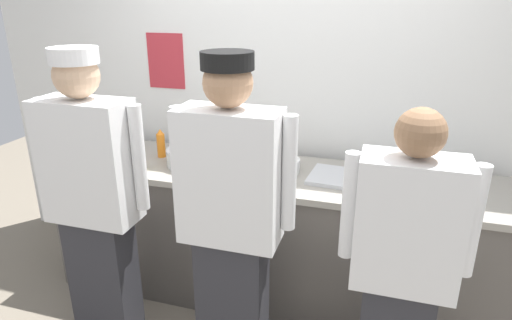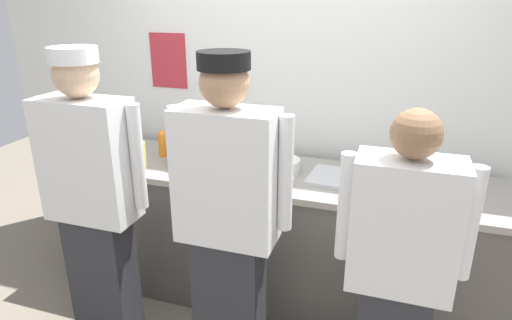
{
  "view_description": "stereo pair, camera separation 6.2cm",
  "coord_description": "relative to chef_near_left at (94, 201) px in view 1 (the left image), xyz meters",
  "views": [
    {
      "loc": [
        0.67,
        -2.17,
        1.98
      ],
      "look_at": [
        -0.09,
        0.34,
        1.01
      ],
      "focal_mm": 31.08,
      "sensor_mm": 36.0,
      "label": 1
    },
    {
      "loc": [
        0.73,
        -2.15,
        1.98
      ],
      "look_at": [
        -0.09,
        0.34,
        1.01
      ],
      "focal_mm": 31.08,
      "sensor_mm": 36.0,
      "label": 2
    }
  ],
  "objects": [
    {
      "name": "plate_stack_front",
      "position": [
        0.87,
        0.73,
        0.03
      ],
      "size": [
        0.24,
        0.24,
        0.08
      ],
      "color": "white",
      "rests_on": "prep_counter"
    },
    {
      "name": "chef_near_left",
      "position": [
        0.0,
        0.0,
        0.0
      ],
      "size": [
        0.63,
        0.24,
        1.75
      ],
      "color": "#2D2D33",
      "rests_on": "ground"
    },
    {
      "name": "squeeze_bottle_secondary",
      "position": [
        -0.01,
        0.51,
        0.09
      ],
      "size": [
        0.06,
        0.06,
        0.21
      ],
      "color": "#E5E066",
      "rests_on": "prep_counter"
    },
    {
      "name": "ramekin_green_sauce",
      "position": [
        1.95,
        0.85,
        0.01
      ],
      "size": [
        0.1,
        0.1,
        0.04
      ],
      "color": "white",
      "rests_on": "prep_counter"
    },
    {
      "name": "deli_cup",
      "position": [
        -0.17,
        0.57,
        0.05
      ],
      "size": [
        0.09,
        0.09,
        0.11
      ],
      "primitive_type": "cylinder",
      "color": "white",
      "rests_on": "prep_counter"
    },
    {
      "name": "prep_counter",
      "position": [
        0.8,
        0.71,
        -0.47
      ],
      "size": [
        2.98,
        0.69,
        0.93
      ],
      "color": "#56514C",
      "rests_on": "ground"
    },
    {
      "name": "ramekin_red_sauce",
      "position": [
        -0.23,
        0.79,
        0.01
      ],
      "size": [
        0.1,
        0.1,
        0.04
      ],
      "color": "white",
      "rests_on": "prep_counter"
    },
    {
      "name": "mixing_bowl_steel",
      "position": [
        0.28,
        0.68,
        0.05
      ],
      "size": [
        0.35,
        0.35,
        0.11
      ],
      "primitive_type": "cylinder",
      "color": "#B7BABF",
      "rests_on": "prep_counter"
    },
    {
      "name": "chef_far_right",
      "position": [
        1.61,
        -0.02,
        -0.11
      ],
      "size": [
        0.58,
        0.24,
        1.57
      ],
      "color": "#2D2D33",
      "rests_on": "ground"
    },
    {
      "name": "ramekin_orange_sauce",
      "position": [
        0.95,
        0.54,
        0.02
      ],
      "size": [
        0.09,
        0.09,
        0.04
      ],
      "color": "white",
      "rests_on": "prep_counter"
    },
    {
      "name": "wall_back",
      "position": [
        0.8,
        1.18,
        0.47
      ],
      "size": [
        4.68,
        0.11,
        2.83
      ],
      "color": "white",
      "rests_on": "ground"
    },
    {
      "name": "squeeze_bottle_primary",
      "position": [
        0.0,
        0.76,
        0.09
      ],
      "size": [
        0.06,
        0.06,
        0.2
      ],
      "color": "orange",
      "rests_on": "prep_counter"
    },
    {
      "name": "sheet_tray",
      "position": [
        1.3,
        0.7,
        0.0
      ],
      "size": [
        0.52,
        0.36,
        0.02
      ],
      "primitive_type": "cube",
      "rotation": [
        0.0,
        0.0,
        -0.07
      ],
      "color": "#B7BABF",
      "rests_on": "prep_counter"
    },
    {
      "name": "chef_center",
      "position": [
        0.79,
        0.01,
        0.0
      ],
      "size": [
        0.63,
        0.24,
        1.76
      ],
      "color": "#2D2D33",
      "rests_on": "ground"
    }
  ]
}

